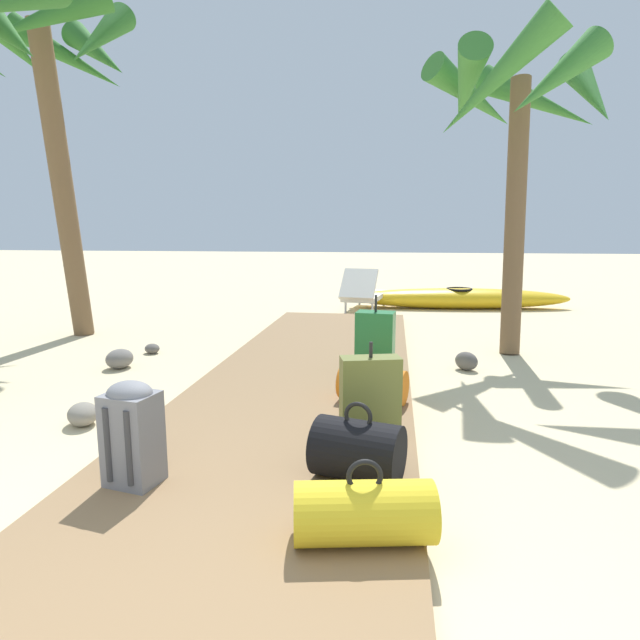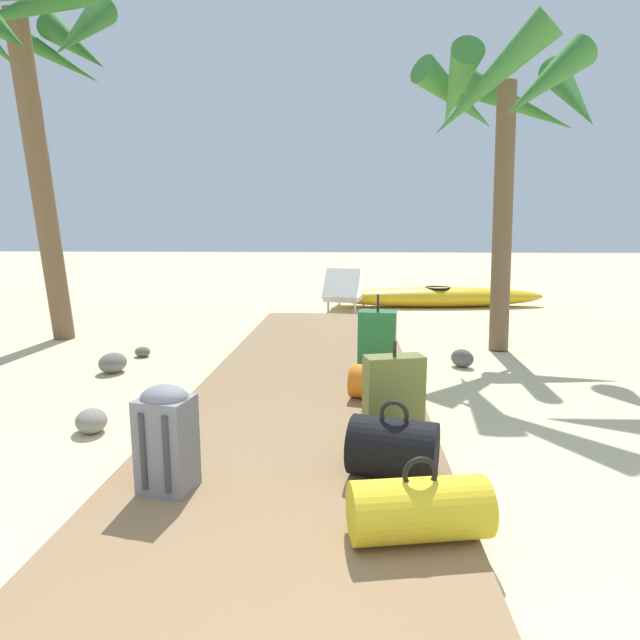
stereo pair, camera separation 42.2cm
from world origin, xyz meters
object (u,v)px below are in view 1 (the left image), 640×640
(kayak, at_px, (459,298))
(suitcase_olive, at_px, (370,399))
(palm_tree_far_left, at_px, (53,71))
(lounge_chair, at_px, (364,293))
(backpack_grey, at_px, (132,430))
(duffel_bag_orange, at_px, (373,384))
(palm_tree_near_right, at_px, (518,107))
(duffel_bag_black, at_px, (358,450))
(suitcase_green, at_px, (375,343))
(duffel_bag_yellow, at_px, (364,512))

(kayak, bearing_deg, suitcase_olive, -101.58)
(palm_tree_far_left, distance_m, lounge_chair, 5.73)
(palm_tree_far_left, bearing_deg, backpack_grey, -53.31)
(duffel_bag_orange, distance_m, palm_tree_near_right, 3.86)
(suitcase_olive, relative_size, lounge_chair, 0.42)
(palm_tree_near_right, bearing_deg, kayak, 92.03)
(suitcase_olive, bearing_deg, lounge_chair, 93.63)
(duffel_bag_orange, relative_size, lounge_chair, 0.37)
(duffel_bag_black, height_order, lounge_chair, lounge_chair)
(palm_tree_near_right, bearing_deg, backpack_grey, -124.69)
(suitcase_green, bearing_deg, palm_tree_far_left, 160.10)
(duffel_bag_black, bearing_deg, palm_tree_far_left, 138.16)
(palm_tree_far_left, bearing_deg, palm_tree_near_right, 0.46)
(palm_tree_far_left, bearing_deg, kayak, 32.22)
(duffel_bag_orange, bearing_deg, backpack_grey, -128.40)
(kayak, bearing_deg, palm_tree_far_left, -147.78)
(palm_tree_near_right, bearing_deg, palm_tree_far_left, -179.54)
(duffel_bag_black, bearing_deg, suitcase_olive, 85.64)
(backpack_grey, height_order, kayak, backpack_grey)
(suitcase_olive, distance_m, duffel_bag_orange, 0.83)
(palm_tree_near_right, relative_size, lounge_chair, 2.23)
(suitcase_green, xyz_separation_m, palm_tree_near_right, (1.52, 1.55, 2.45))
(lounge_chair, bearing_deg, palm_tree_far_left, -142.31)
(duffel_bag_orange, distance_m, suitcase_green, 0.86)
(duffel_bag_orange, relative_size, backpack_grey, 1.02)
(duffel_bag_yellow, distance_m, palm_tree_near_right, 5.28)
(suitcase_olive, xyz_separation_m, palm_tree_far_left, (-4.19, 3.17, 3.08))
(kayak, bearing_deg, duffel_bag_orange, -103.26)
(backpack_grey, bearing_deg, suitcase_olive, 31.14)
(backpack_grey, bearing_deg, duffel_bag_black, 10.02)
(duffel_bag_orange, distance_m, backpack_grey, 2.02)
(duffel_bag_black, bearing_deg, duffel_bag_yellow, -83.31)
(palm_tree_near_right, bearing_deg, duffel_bag_black, -112.16)
(kayak, bearing_deg, palm_tree_near_right, -87.97)
(suitcase_olive, distance_m, palm_tree_near_right, 4.32)
(suitcase_green, bearing_deg, duffel_bag_yellow, -88.89)
(lounge_chair, bearing_deg, suitcase_green, -85.37)
(suitcase_olive, bearing_deg, suitcase_green, 90.93)
(duffel_bag_yellow, bearing_deg, suitcase_olive, 91.39)
(palm_tree_far_left, bearing_deg, suitcase_green, -19.90)
(duffel_bag_orange, xyz_separation_m, duffel_bag_black, (-0.03, -1.36, 0.03))
(duffel_bag_orange, bearing_deg, kayak, 76.74)
(lounge_chair, xyz_separation_m, kayak, (1.75, 0.56, -0.14))
(duffel_bag_black, height_order, palm_tree_far_left, palm_tree_far_left)
(suitcase_green, bearing_deg, duffel_bag_black, -90.39)
(duffel_bag_yellow, xyz_separation_m, suitcase_green, (-0.05, 2.80, 0.16))
(backpack_grey, bearing_deg, duffel_bag_orange, 51.60)
(duffel_bag_orange, relative_size, suitcase_green, 0.77)
(suitcase_green, bearing_deg, suitcase_olive, -89.07)
(kayak, bearing_deg, lounge_chair, -162.19)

